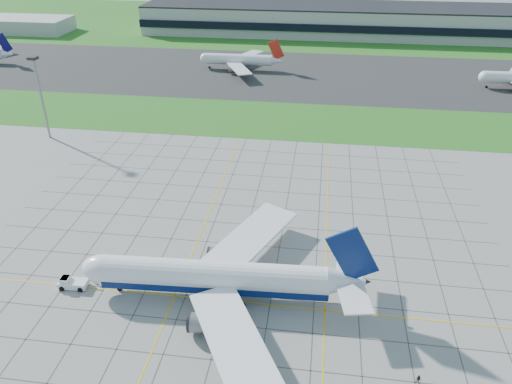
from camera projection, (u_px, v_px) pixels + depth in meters
ground at (229, 294)px, 94.19m from camera, size 1400.00×1400.00×0.00m
grass_median at (277, 120)px, 171.62m from camera, size 700.00×35.00×0.04m
asphalt_taxiway at (290, 74)px, 218.95m from camera, size 700.00×75.00×0.04m
grass_far at (303, 24)px, 313.60m from camera, size 700.00×145.00×0.04m
apron_markings at (241, 258)px, 103.67m from camera, size 120.00×130.00×0.03m
terminal at (372, 20)px, 283.31m from camera, size 260.00×43.00×15.80m
service_block at (26, 25)px, 291.98m from camera, size 50.00×25.00×8.00m
light_mast at (39, 88)px, 150.45m from camera, size 2.50×2.50×25.60m
airliner at (217, 277)px, 91.22m from camera, size 54.34×54.98×17.10m
pushback_tug at (72, 283)px, 95.43m from camera, size 8.00×3.01×2.21m
crew_near at (94, 279)px, 96.57m from camera, size 0.81×0.80×1.89m
crew_far at (419, 380)px, 76.02m from camera, size 1.00×0.91×1.67m
distant_jet_1 at (240, 60)px, 222.86m from camera, size 35.63×42.66×14.08m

